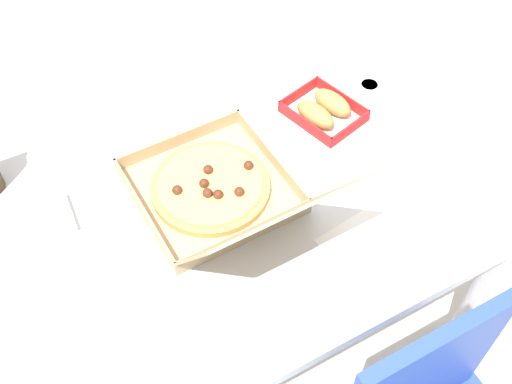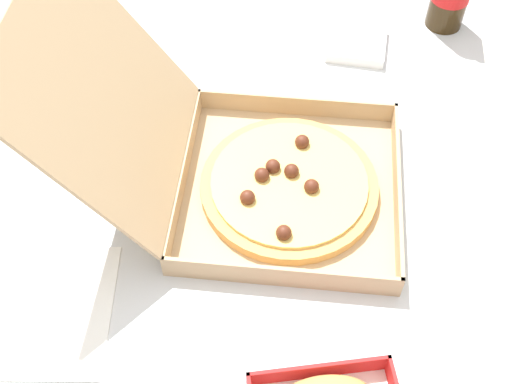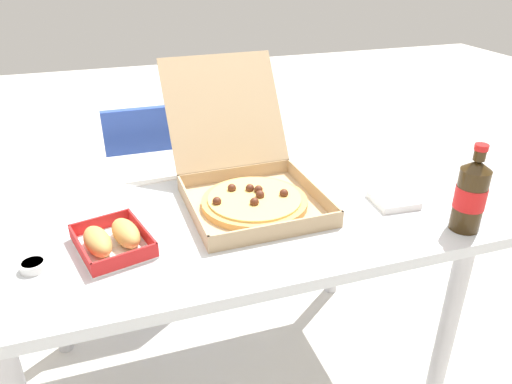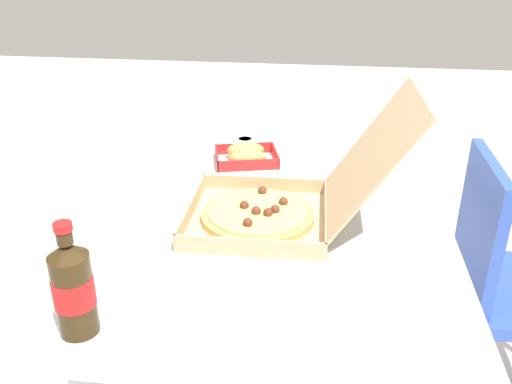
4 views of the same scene
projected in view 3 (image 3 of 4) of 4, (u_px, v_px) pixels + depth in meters
The scene contains 9 objects.
ground_plane at pixel (232, 381), 1.67m from camera, with size 10.00×10.00×0.00m, color beige.
dining_table at pixel (227, 224), 1.38m from camera, with size 1.23×0.82×0.71m.
chair at pixel (157, 183), 1.96m from camera, with size 0.40×0.40×0.83m.
pizza_box_open at pixel (248, 183), 1.33m from camera, with size 0.36×0.54×0.34m.
bread_side_box at pixel (112, 239), 1.12m from camera, with size 0.19×0.22×0.06m.
cola_bottle at pixel (471, 195), 1.16m from camera, with size 0.07×0.07×0.22m.
paper_menu at pixel (146, 174), 1.49m from camera, with size 0.21×0.15×0.00m, color white.
napkin_pile at pixel (393, 200), 1.32m from camera, with size 0.11×0.11×0.02m, color white.
dipping_sauce_cup at pixel (33, 265), 1.05m from camera, with size 0.06×0.06×0.02m.
Camera 3 is at (-0.29, -1.15, 1.34)m, focal length 34.04 mm.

